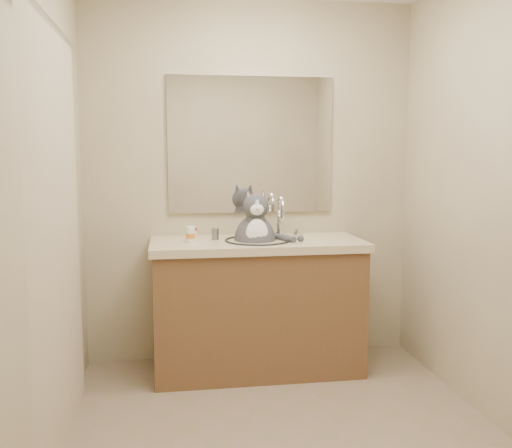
{
  "coord_description": "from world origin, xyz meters",
  "views": [
    {
      "loc": [
        -0.56,
        -2.55,
        1.4
      ],
      "look_at": [
        -0.06,
        0.65,
        0.99
      ],
      "focal_mm": 40.0,
      "sensor_mm": 36.0,
      "label": 1
    }
  ],
  "objects_px": {
    "pill_bottle_redcap": "(193,234)",
    "grey_canister": "(215,234)",
    "cat": "(255,238)",
    "pill_bottle_orange": "(191,235)"
  },
  "relations": [
    {
      "from": "pill_bottle_redcap",
      "to": "grey_canister",
      "type": "bearing_deg",
      "value": 12.92
    },
    {
      "from": "cat",
      "to": "grey_canister",
      "type": "xyz_separation_m",
      "value": [
        -0.25,
        0.06,
        0.02
      ]
    },
    {
      "from": "pill_bottle_orange",
      "to": "grey_canister",
      "type": "bearing_deg",
      "value": 23.52
    },
    {
      "from": "pill_bottle_orange",
      "to": "cat",
      "type": "bearing_deg",
      "value": 1.73
    },
    {
      "from": "pill_bottle_redcap",
      "to": "grey_canister",
      "type": "height_order",
      "value": "pill_bottle_redcap"
    },
    {
      "from": "cat",
      "to": "pill_bottle_redcap",
      "type": "xyz_separation_m",
      "value": [
        -0.39,
        0.02,
        0.03
      ]
    },
    {
      "from": "cat",
      "to": "grey_canister",
      "type": "height_order",
      "value": "cat"
    },
    {
      "from": "cat",
      "to": "pill_bottle_orange",
      "type": "distance_m",
      "value": 0.41
    },
    {
      "from": "cat",
      "to": "grey_canister",
      "type": "relative_size",
      "value": 7.23
    },
    {
      "from": "pill_bottle_redcap",
      "to": "grey_canister",
      "type": "xyz_separation_m",
      "value": [
        0.14,
        0.03,
        -0.01
      ]
    }
  ]
}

